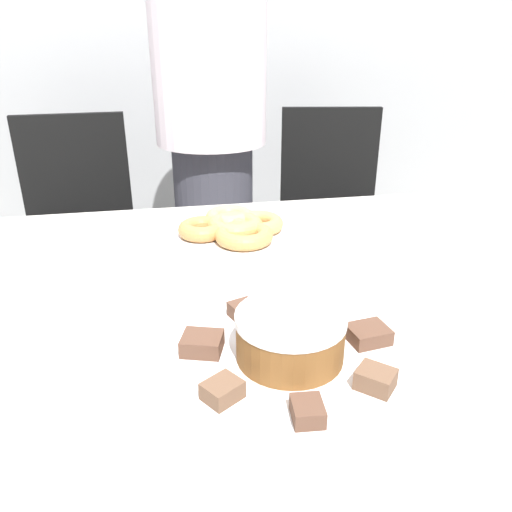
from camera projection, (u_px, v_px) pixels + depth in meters
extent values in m
cube|color=#A8AAAD|center=(174.00, 4.00, 2.16)|extent=(8.00, 0.05, 2.60)
cube|color=silver|center=(230.00, 302.00, 0.92)|extent=(1.66, 1.08, 0.03)
cylinder|color=silver|center=(446.00, 310.00, 1.63)|extent=(0.06, 0.06, 0.71)
cylinder|color=#383842|center=(216.00, 262.00, 1.80)|extent=(0.27, 0.27, 0.85)
cylinder|color=silver|center=(208.00, 29.00, 1.49)|extent=(0.35, 0.35, 0.68)
cylinder|color=black|center=(97.00, 356.00, 1.98)|extent=(0.44, 0.44, 0.01)
cylinder|color=#262626|center=(89.00, 306.00, 1.89)|extent=(0.06, 0.06, 0.44)
cube|color=black|center=(80.00, 247.00, 1.79)|extent=(0.47, 0.47, 0.04)
cube|color=black|center=(75.00, 171.00, 1.88)|extent=(0.40, 0.05, 0.42)
cylinder|color=black|center=(327.00, 332.00, 2.15)|extent=(0.44, 0.44, 0.01)
cylinder|color=#262626|center=(330.00, 284.00, 2.05)|extent=(0.06, 0.06, 0.44)
cube|color=black|center=(333.00, 230.00, 1.96)|extent=(0.51, 0.51, 0.04)
cube|color=black|center=(329.00, 160.00, 2.05)|extent=(0.40, 0.10, 0.42)
cylinder|color=white|center=(289.00, 360.00, 0.72)|extent=(0.36, 0.36, 0.01)
cylinder|color=white|center=(236.00, 235.00, 1.17)|extent=(0.34, 0.34, 0.01)
cylinder|color=brown|center=(290.00, 340.00, 0.71)|extent=(0.15, 0.15, 0.06)
cylinder|color=white|center=(291.00, 318.00, 0.69)|extent=(0.16, 0.16, 0.01)
cube|color=brown|center=(376.00, 379.00, 0.65)|extent=(0.06, 0.06, 0.03)
cube|color=brown|center=(368.00, 334.00, 0.75)|extent=(0.07, 0.06, 0.02)
cube|color=#513828|center=(311.00, 308.00, 0.82)|extent=(0.07, 0.07, 0.02)
cube|color=brown|center=(244.00, 311.00, 0.81)|extent=(0.05, 0.06, 0.02)
cube|color=brown|center=(202.00, 343.00, 0.73)|extent=(0.07, 0.06, 0.03)
cube|color=brown|center=(222.00, 390.00, 0.63)|extent=(0.06, 0.06, 0.02)
cube|color=brown|center=(308.00, 411.00, 0.60)|extent=(0.04, 0.05, 0.02)
torus|color=tan|center=(235.00, 225.00, 1.16)|extent=(0.13, 0.13, 0.04)
torus|color=#D18E4C|center=(244.00, 235.00, 1.11)|extent=(0.13, 0.13, 0.03)
torus|color=tan|center=(257.00, 223.00, 1.18)|extent=(0.13, 0.13, 0.03)
torus|color=#E5AD66|center=(230.00, 217.00, 1.22)|extent=(0.12, 0.12, 0.04)
torus|color=#C68447|center=(202.00, 229.00, 1.15)|extent=(0.11, 0.11, 0.04)
cube|color=white|center=(443.00, 288.00, 0.93)|extent=(0.18, 0.15, 0.01)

